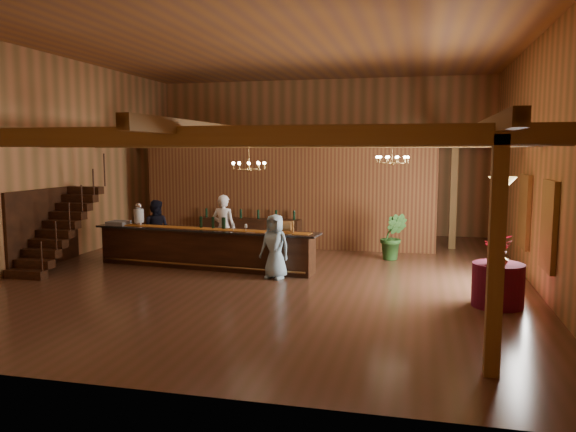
% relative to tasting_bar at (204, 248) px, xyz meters
% --- Properties ---
extents(floor, '(14.00, 14.00, 0.00)m').
position_rel_tasting_bar_xyz_m(floor, '(1.81, -0.10, -0.51)').
color(floor, '#50321E').
rests_on(floor, ground).
extents(ceiling, '(14.00, 14.00, 0.00)m').
position_rel_tasting_bar_xyz_m(ceiling, '(1.81, -0.10, 4.99)').
color(ceiling, '#9D612F').
rests_on(ceiling, wall_back).
extents(wall_back, '(12.00, 0.10, 5.50)m').
position_rel_tasting_bar_xyz_m(wall_back, '(1.81, 6.90, 2.24)').
color(wall_back, '#B67243').
rests_on(wall_back, floor).
extents(wall_front, '(12.00, 0.10, 5.50)m').
position_rel_tasting_bar_xyz_m(wall_front, '(1.81, -7.10, 2.24)').
color(wall_front, '#B67243').
rests_on(wall_front, floor).
extents(wall_left, '(0.10, 14.00, 5.50)m').
position_rel_tasting_bar_xyz_m(wall_left, '(-4.19, -0.10, 2.24)').
color(wall_left, '#B67243').
rests_on(wall_left, floor).
extents(wall_right, '(0.10, 14.00, 5.50)m').
position_rel_tasting_bar_xyz_m(wall_right, '(7.81, -0.10, 2.24)').
color(wall_right, '#B67243').
rests_on(wall_right, floor).
extents(beam_grid, '(11.90, 13.90, 0.39)m').
position_rel_tasting_bar_xyz_m(beam_grid, '(1.81, 0.41, 2.73)').
color(beam_grid, brown).
rests_on(beam_grid, wall_left).
extents(support_posts, '(9.20, 10.20, 3.20)m').
position_rel_tasting_bar_xyz_m(support_posts, '(1.81, -0.60, 1.09)').
color(support_posts, brown).
rests_on(support_posts, floor).
extents(partition_wall, '(9.00, 0.18, 3.10)m').
position_rel_tasting_bar_xyz_m(partition_wall, '(1.31, 3.40, 1.04)').
color(partition_wall, brown).
rests_on(partition_wall, floor).
extents(window_right_front, '(0.12, 1.05, 1.75)m').
position_rel_tasting_bar_xyz_m(window_right_front, '(7.76, -1.70, 1.04)').
color(window_right_front, white).
rests_on(window_right_front, wall_right).
extents(window_right_back, '(0.12, 1.05, 1.75)m').
position_rel_tasting_bar_xyz_m(window_right_back, '(7.76, 0.90, 1.04)').
color(window_right_back, white).
rests_on(window_right_back, wall_right).
extents(staircase, '(1.00, 2.80, 2.00)m').
position_rel_tasting_bar_xyz_m(staircase, '(-3.64, -0.84, 0.49)').
color(staircase, '#402010').
rests_on(staircase, floor).
extents(backroom_boxes, '(4.10, 0.60, 1.10)m').
position_rel_tasting_bar_xyz_m(backroom_boxes, '(1.52, 5.40, 0.02)').
color(backroom_boxes, '#402010').
rests_on(backroom_boxes, floor).
extents(tasting_bar, '(6.08, 1.35, 1.02)m').
position_rel_tasting_bar_xyz_m(tasting_bar, '(0.00, 0.00, 0.00)').
color(tasting_bar, '#402010').
rests_on(tasting_bar, floor).
extents(beverage_dispenser, '(0.26, 0.26, 0.60)m').
position_rel_tasting_bar_xyz_m(beverage_dispenser, '(-1.93, 0.24, 0.78)').
color(beverage_dispenser, silver).
rests_on(beverage_dispenser, tasting_bar).
extents(glass_rack_tray, '(0.50, 0.50, 0.10)m').
position_rel_tasting_bar_xyz_m(glass_rack_tray, '(-2.52, 0.20, 0.54)').
color(glass_rack_tray, gray).
rests_on(glass_rack_tray, tasting_bar).
extents(raffle_drum, '(0.34, 0.24, 0.30)m').
position_rel_tasting_bar_xyz_m(raffle_drum, '(2.23, -0.27, 0.67)').
color(raffle_drum, olive).
rests_on(raffle_drum, tasting_bar).
extents(bar_bottle_0, '(0.07, 0.07, 0.30)m').
position_rel_tasting_bar_xyz_m(bar_bottle_0, '(-0.13, 0.13, 0.64)').
color(bar_bottle_0, black).
rests_on(bar_bottle_0, tasting_bar).
extents(bar_bottle_1, '(0.07, 0.07, 0.30)m').
position_rel_tasting_bar_xyz_m(bar_bottle_1, '(0.21, 0.10, 0.64)').
color(bar_bottle_1, black).
rests_on(bar_bottle_1, tasting_bar).
extents(bar_bottle_2, '(0.07, 0.07, 0.30)m').
position_rel_tasting_bar_xyz_m(bar_bottle_2, '(0.49, 0.07, 0.64)').
color(bar_bottle_2, black).
rests_on(bar_bottle_2, tasting_bar).
extents(bar_bottle_3, '(0.07, 0.07, 0.30)m').
position_rel_tasting_bar_xyz_m(bar_bottle_3, '(0.52, 0.06, 0.64)').
color(bar_bottle_3, black).
rests_on(bar_bottle_3, tasting_bar).
extents(backbar_shelf, '(3.25, 0.78, 0.90)m').
position_rel_tasting_bar_xyz_m(backbar_shelf, '(0.24, 3.13, -0.06)').
color(backbar_shelf, '#402010').
rests_on(backbar_shelf, floor).
extents(round_table, '(0.97, 0.97, 0.84)m').
position_rel_tasting_bar_xyz_m(round_table, '(6.83, -2.05, -0.09)').
color(round_table, '#5C0B26').
rests_on(round_table, floor).
extents(chandelier_left, '(0.80, 0.80, 0.72)m').
position_rel_tasting_bar_xyz_m(chandelier_left, '(1.41, -0.65, 2.13)').
color(chandelier_left, '#A27B41').
rests_on(chandelier_left, beam_grid).
extents(chandelier_right, '(0.80, 0.80, 0.59)m').
position_rel_tasting_bar_xyz_m(chandelier_right, '(4.63, 1.00, 2.26)').
color(chandelier_right, '#A27B41').
rests_on(chandelier_right, beam_grid).
extents(pendant_lamp, '(0.52, 0.52, 0.90)m').
position_rel_tasting_bar_xyz_m(pendant_lamp, '(6.83, -2.05, 1.89)').
color(pendant_lamp, '#A27B41').
rests_on(pendant_lamp, beam_grid).
extents(bartender, '(0.70, 0.50, 1.82)m').
position_rel_tasting_bar_xyz_m(bartender, '(0.22, 0.87, 0.40)').
color(bartender, white).
rests_on(bartender, floor).
extents(staff_second, '(0.87, 0.72, 1.64)m').
position_rel_tasting_bar_xyz_m(staff_second, '(-1.70, 0.72, 0.31)').
color(staff_second, black).
rests_on(staff_second, floor).
extents(guest, '(0.84, 0.65, 1.52)m').
position_rel_tasting_bar_xyz_m(guest, '(2.06, -0.74, 0.25)').
color(guest, '#94BED3').
rests_on(guest, floor).
extents(floor_plant, '(0.75, 0.62, 1.30)m').
position_rel_tasting_bar_xyz_m(floor_plant, '(4.64, 2.18, 0.14)').
color(floor_plant, '#244D1B').
rests_on(floor_plant, floor).
extents(table_flowers, '(0.56, 0.49, 0.59)m').
position_rel_tasting_bar_xyz_m(table_flowers, '(6.80, -2.08, 0.62)').
color(table_flowers, red).
rests_on(table_flowers, round_table).
extents(table_vase, '(0.18, 0.18, 0.31)m').
position_rel_tasting_bar_xyz_m(table_vase, '(6.88, -2.14, 0.48)').
color(table_vase, '#A27B41').
rests_on(table_vase, round_table).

